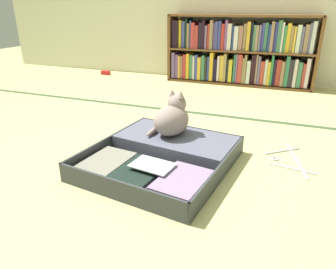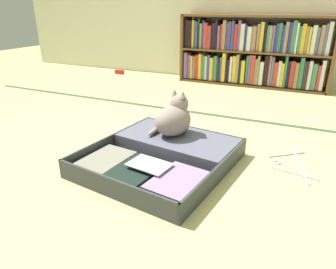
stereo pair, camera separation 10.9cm
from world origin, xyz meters
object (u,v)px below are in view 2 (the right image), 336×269
at_px(open_suitcase, 165,155).
at_px(small_red_pouch, 119,72).
at_px(clothes_hanger, 292,163).
at_px(black_cat, 174,119).
at_px(bookshelf, 252,53).

relative_size(open_suitcase, small_red_pouch, 8.56).
distance_m(clothes_hanger, small_red_pouch, 2.83).
xyz_separation_m(black_cat, clothes_hanger, (0.67, 0.10, -0.20)).
relative_size(open_suitcase, clothes_hanger, 1.99).
relative_size(bookshelf, open_suitcase, 1.85).
distance_m(black_cat, clothes_hanger, 0.71).
bearing_deg(clothes_hanger, small_red_pouch, 142.60).
distance_m(open_suitcase, black_cat, 0.23).
height_order(open_suitcase, black_cat, black_cat).
height_order(bookshelf, small_red_pouch, bookshelf).
height_order(open_suitcase, small_red_pouch, open_suitcase).
bearing_deg(bookshelf, open_suitcase, -91.93).
xyz_separation_m(bookshelf, clothes_hanger, (0.59, -1.81, -0.35)).
relative_size(bookshelf, small_red_pouch, 15.88).
xyz_separation_m(open_suitcase, small_red_pouch, (-1.59, 1.99, -0.02)).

